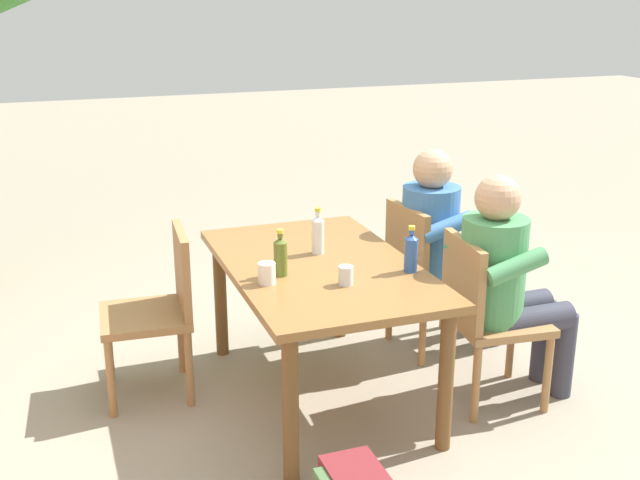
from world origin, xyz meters
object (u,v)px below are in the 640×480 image
chair_near_left (483,312)px  person_in_plaid_shirt (506,278)px  bottle_olive (281,256)px  bottle_clear (318,234)px  chair_far_right (160,304)px  cup_white (267,273)px  person_in_white_shirt (442,239)px  cup_glass (346,276)px  dining_table (320,281)px  chair_near_right (424,270)px  bottle_blue (411,252)px

chair_near_left → person_in_plaid_shirt: 0.20m
bottle_olive → bottle_clear: bottle_clear is taller
chair_far_right → cup_white: (-0.50, -0.42, 0.29)m
person_in_white_shirt → cup_glass: (-0.64, 0.84, 0.11)m
bottle_clear → bottle_olive: bearing=131.6°
bottle_clear → cup_white: (-0.32, 0.36, -0.05)m
person_in_plaid_shirt → person_in_white_shirt: bearing=0.0°
chair_near_left → dining_table: bearing=66.8°
bottle_olive → bottle_clear: (0.24, -0.27, 0.01)m
chair_near_right → chair_near_left: bearing=-180.0°
person_in_plaid_shirt → cup_white: (0.15, 1.17, 0.12)m
bottle_olive → cup_white: size_ratio=2.26×
chair_near_right → cup_glass: 1.01m
person_in_white_shirt → person_in_plaid_shirt: size_ratio=1.00×
chair_near_left → person_in_plaid_shirt: (-0.01, -0.11, 0.17)m
bottle_clear → cup_glass: (-0.46, 0.03, -0.06)m
bottle_blue → cup_glass: bearing=99.2°
person_in_plaid_shirt → cup_white: person_in_plaid_shirt is taller
chair_near_right → cup_white: 1.21m
dining_table → person_in_white_shirt: 0.91m
chair_near_right → chair_far_right: (0.00, 1.49, 0.00)m
cup_glass → person_in_white_shirt: bearing=-52.8°
bottle_olive → person_in_plaid_shirt: bearing=-102.1°
person_in_white_shirt → bottle_blue: 0.78m
dining_table → cup_white: size_ratio=14.56×
chair_near_left → cup_white: 1.11m
person_in_white_shirt → person_in_plaid_shirt: same height
bottle_blue → chair_near_right: bearing=-33.3°
chair_far_right → cup_glass: bearing=-130.0°
person_in_plaid_shirt → bottle_clear: 0.96m
chair_near_left → bottle_clear: 0.91m
chair_near_left → person_in_plaid_shirt: size_ratio=0.74×
chair_near_right → chair_near_left: same height
chair_near_right → bottle_olive: bearing=113.2°
chair_near_left → cup_white: bearing=82.4°
chair_near_right → bottle_blue: size_ratio=3.84×
chair_near_left → person_in_white_shirt: bearing=-9.6°
chair_near_right → bottle_clear: 0.80m
chair_near_right → cup_glass: chair_near_right is taller
chair_near_left → person_in_white_shirt: 0.68m
person_in_plaid_shirt → cup_glass: bearing=88.9°
cup_white → bottle_blue: bearing=-96.4°
cup_white → bottle_olive: bearing=-47.9°
chair_near_right → person_in_plaid_shirt: bearing=-170.4°
chair_near_left → cup_glass: 0.78m
chair_near_right → bottle_clear: size_ratio=3.61×
bottle_olive → cup_white: bottle_olive is taller
dining_table → person_in_plaid_shirt: 0.91m
chair_far_right → person_in_plaid_shirt: (-0.65, -1.60, 0.17)m
chair_near_right → bottle_blue: 0.77m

